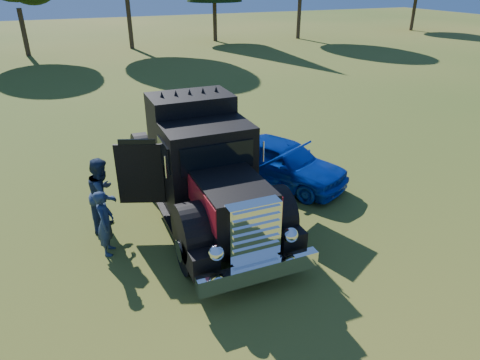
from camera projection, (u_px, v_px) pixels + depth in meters
name	position (u px, v px, depth m)	size (l,w,h in m)	color
ground	(186.00, 249.00, 9.83)	(120.00, 120.00, 0.00)	#305318
diamond_t_truck	(203.00, 171.00, 10.64)	(3.32, 7.16, 3.00)	black
hotrod_coupe	(281.00, 161.00, 12.68)	(3.35, 4.36, 1.89)	#082CB2
spectator_near	(105.00, 223.00, 9.38)	(0.56, 0.37, 1.54)	#212B4F
spectator_far	(103.00, 194.00, 10.27)	(0.90, 0.70, 1.85)	#1F3148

